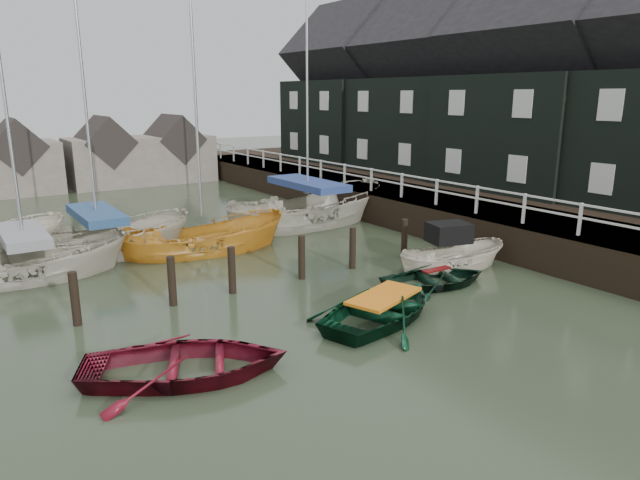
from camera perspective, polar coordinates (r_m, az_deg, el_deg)
ground at (r=15.11m, az=0.40°, el=-7.63°), size 120.00×120.00×0.00m
pier at (r=28.14m, az=4.87°, el=4.17°), size 3.04×32.00×2.70m
land_strip at (r=31.97m, az=12.61°, el=3.81°), size 14.00×38.00×1.50m
quay_houses at (r=30.55m, az=15.07°, el=13.92°), size 6.52×28.14×10.01m
mooring_pilings at (r=16.88m, az=-8.52°, el=-3.60°), size 13.72×0.22×1.80m
far_sheds at (r=38.75m, az=-20.94°, el=7.79°), size 14.00×4.08×4.39m
rowboat_red at (r=12.43m, az=-13.16°, el=-13.12°), size 5.05×4.45×0.87m
rowboat_green at (r=15.06m, az=6.35°, el=-7.79°), size 4.93×4.18×0.87m
rowboat_dkgreen at (r=17.82m, az=11.51°, el=-4.46°), size 3.88×3.16×0.70m
motorboat at (r=19.47m, az=12.96°, el=-2.56°), size 4.06×2.36×2.29m
sailboat_a at (r=20.25m, az=-27.14°, el=-3.30°), size 6.35×2.93×11.92m
sailboat_b at (r=22.02m, az=-21.12°, el=-1.35°), size 6.82×2.93×11.68m
sailboat_c at (r=21.60m, az=-11.59°, el=-1.10°), size 6.59×3.34×9.87m
sailboat_d at (r=25.57m, az=-1.21°, el=1.70°), size 8.18×3.31×11.82m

